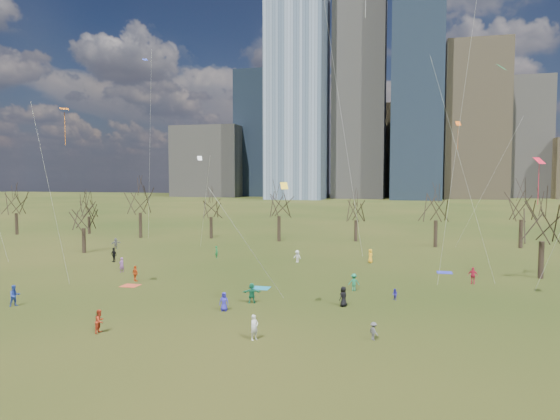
% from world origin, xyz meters
% --- Properties ---
extents(ground, '(500.00, 500.00, 0.00)m').
position_xyz_m(ground, '(0.00, 0.00, 0.00)').
color(ground, black).
rests_on(ground, ground).
extents(downtown_skyline, '(212.50, 78.00, 118.00)m').
position_xyz_m(downtown_skyline, '(-2.43, 210.64, 39.01)').
color(downtown_skyline, slate).
rests_on(downtown_skyline, ground).
extents(bare_tree_row, '(113.04, 29.80, 9.50)m').
position_xyz_m(bare_tree_row, '(-0.09, 37.22, 6.12)').
color(bare_tree_row, black).
rests_on(bare_tree_row, ground).
extents(blanket_teal, '(1.60, 1.50, 0.03)m').
position_xyz_m(blanket_teal, '(-0.59, 6.91, 0.01)').
color(blanket_teal, teal).
rests_on(blanket_teal, ground).
extents(blanket_navy, '(1.60, 1.50, 0.03)m').
position_xyz_m(blanket_navy, '(16.71, 18.91, 0.01)').
color(blanket_navy, '#282EBE').
rests_on(blanket_navy, ground).
extents(blanket_crimson, '(1.60, 1.50, 0.03)m').
position_xyz_m(blanket_crimson, '(-12.99, 4.93, 0.01)').
color(blanket_crimson, '#C64327').
rests_on(blanket_crimson, ground).
extents(person_0, '(0.80, 0.60, 1.46)m').
position_xyz_m(person_0, '(-1.23, -1.33, 0.73)').
color(person_0, '#2B27AA').
rests_on(person_0, ground).
extents(person_1, '(0.65, 0.71, 1.63)m').
position_xyz_m(person_1, '(3.02, -7.34, 0.81)').
color(person_1, silver).
rests_on(person_1, ground).
extents(person_2, '(0.62, 0.79, 1.58)m').
position_xyz_m(person_2, '(-7.41, -8.43, 0.79)').
color(person_2, '#B7341A').
rests_on(person_2, ground).
extents(person_3, '(0.82, 0.85, 1.17)m').
position_xyz_m(person_3, '(10.43, -5.61, 0.58)').
color(person_3, '#5A5A5E').
rests_on(person_3, ground).
extents(person_4, '(0.99, 0.77, 1.57)m').
position_xyz_m(person_4, '(-13.57, 6.89, 0.78)').
color(person_4, '#D24C17').
rests_on(person_4, ground).
extents(person_5, '(1.62, 1.00, 1.67)m').
position_xyz_m(person_5, '(0.15, 1.53, 0.83)').
color(person_5, '#1B7A51').
rests_on(person_5, ground).
extents(person_6, '(0.85, 0.95, 1.62)m').
position_xyz_m(person_6, '(7.63, 2.21, 0.81)').
color(person_6, black).
rests_on(person_6, ground).
extents(person_7, '(0.56, 0.69, 1.64)m').
position_xyz_m(person_7, '(-17.44, 10.77, 0.82)').
color(person_7, '#9354A9').
rests_on(person_7, ground).
extents(person_8, '(0.59, 0.60, 0.98)m').
position_xyz_m(person_8, '(11.62, 5.22, 0.49)').
color(person_8, '#2F27A9').
rests_on(person_8, ground).
extents(person_9, '(1.06, 0.79, 1.46)m').
position_xyz_m(person_9, '(-0.16, 21.45, 0.73)').
color(person_9, white).
rests_on(person_9, ground).
extents(person_10, '(1.01, 0.56, 1.63)m').
position_xyz_m(person_10, '(18.89, 13.62, 0.82)').
color(person_10, red).
rests_on(person_10, ground).
extents(person_11, '(1.13, 1.50, 1.57)m').
position_xyz_m(person_11, '(-27.82, 26.28, 0.79)').
color(person_11, slate).
rests_on(person_11, ground).
extents(person_12, '(0.54, 0.82, 1.67)m').
position_xyz_m(person_12, '(8.50, 23.29, 0.84)').
color(person_12, '#FEAC1C').
rests_on(person_12, ground).
extents(person_13, '(0.62, 0.67, 1.54)m').
position_xyz_m(person_13, '(-10.85, 22.23, 0.77)').
color(person_13, '#1B7A3A').
rests_on(person_13, ground).
extents(person_14, '(0.99, 1.05, 1.72)m').
position_xyz_m(person_14, '(-18.07, -3.99, 0.86)').
color(person_14, '#263FA5').
rests_on(person_14, ground).
extents(person_15, '(1.13, 0.81, 1.59)m').
position_xyz_m(person_15, '(7.93, 7.90, 0.79)').
color(person_15, '#19724C').
rests_on(person_15, ground).
extents(person_16, '(1.10, 0.74, 1.73)m').
position_xyz_m(person_16, '(-22.00, 16.49, 0.87)').
color(person_16, black).
rests_on(person_16, ground).
extents(kites_airborne, '(59.04, 37.57, 31.25)m').
position_xyz_m(kites_airborne, '(-1.31, 9.88, 13.04)').
color(kites_airborne, orange).
rests_on(kites_airborne, ground).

